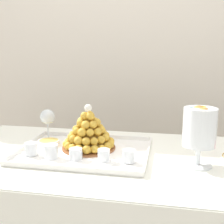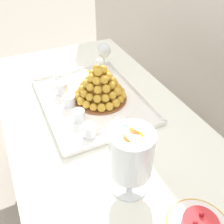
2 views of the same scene
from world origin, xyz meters
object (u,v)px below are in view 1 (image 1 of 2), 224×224
at_px(dessert_cup_centre, 76,154).
at_px(wine_glass, 47,118).
at_px(serving_tray, 84,152).
at_px(dessert_cup_left, 31,149).
at_px(dessert_cup_right, 129,156).
at_px(croquembouche, 89,132).
at_px(dessert_cup_mid_right, 104,155).
at_px(creme_brulee_ramekin, 49,142).
at_px(dessert_cup_mid_left, 51,152).
at_px(macaron_goblet, 200,128).

height_order(dessert_cup_centre, wine_glass, wine_glass).
bearing_deg(wine_glass, serving_tray, -34.70).
bearing_deg(wine_glass, dessert_cup_left, -83.20).
bearing_deg(dessert_cup_right, dessert_cup_centre, -176.94).
height_order(croquembouche, wine_glass, croquembouche).
xyz_separation_m(dessert_cup_left, wine_glass, (-0.03, 0.26, 0.08)).
height_order(dessert_cup_mid_right, dessert_cup_right, dessert_cup_right).
bearing_deg(creme_brulee_ramekin, dessert_cup_centre, -40.01).
bearing_deg(wine_glass, dessert_cup_mid_left, -64.74).
xyz_separation_m(serving_tray, macaron_goblet, (0.49, -0.06, 0.15)).
xyz_separation_m(dessert_cup_left, macaron_goblet, (0.70, 0.03, 0.12)).
xyz_separation_m(creme_brulee_ramekin, macaron_goblet, (0.67, -0.11, 0.13)).
distance_m(dessert_cup_mid_right, macaron_goblet, 0.40).
height_order(dessert_cup_left, dessert_cup_right, dessert_cup_left).
distance_m(creme_brulee_ramekin, wine_glass, 0.16).
height_order(dessert_cup_centre, creme_brulee_ramekin, dessert_cup_centre).
relative_size(croquembouche, dessert_cup_centre, 4.46).
relative_size(creme_brulee_ramekin, wine_glass, 0.64).
height_order(dessert_cup_left, dessert_cup_mid_left, dessert_cup_mid_left).
relative_size(dessert_cup_centre, wine_glass, 0.35).
distance_m(dessert_cup_mid_left, wine_glass, 0.32).
bearing_deg(dessert_cup_mid_right, dessert_cup_right, 3.27).
bearing_deg(macaron_goblet, creme_brulee_ramekin, 170.74).
relative_size(dessert_cup_left, dessert_cup_centre, 1.01).
bearing_deg(serving_tray, creme_brulee_ramekin, 165.57).
bearing_deg(dessert_cup_left, dessert_cup_mid_right, -1.84).
relative_size(serving_tray, wine_glass, 3.69).
xyz_separation_m(serving_tray, dessert_cup_right, (0.21, -0.09, 0.03)).
bearing_deg(dessert_cup_mid_left, dessert_cup_centre, 1.77).
height_order(creme_brulee_ramekin, wine_glass, wine_glass).
relative_size(dessert_cup_mid_right, dessert_cup_right, 0.97).
xyz_separation_m(dessert_cup_left, creme_brulee_ramekin, (0.02, 0.14, -0.01)).
bearing_deg(dessert_cup_mid_right, croquembouche, 126.30).
xyz_separation_m(serving_tray, dessert_cup_mid_right, (0.11, -0.10, 0.03)).
xyz_separation_m(dessert_cup_right, creme_brulee_ramekin, (-0.40, 0.14, -0.01)).
bearing_deg(dessert_cup_centre, dessert_cup_mid_right, 2.87).
relative_size(dessert_cup_left, macaron_goblet, 0.22).
bearing_deg(wine_glass, dessert_cup_mid_right, -37.09).
xyz_separation_m(croquembouche, dessert_cup_left, (-0.22, -0.13, -0.05)).
bearing_deg(macaron_goblet, serving_tray, 172.80).
bearing_deg(creme_brulee_ramekin, dessert_cup_right, -19.45).
height_order(serving_tray, dessert_cup_right, dessert_cup_right).
relative_size(macaron_goblet, wine_glass, 1.61).
bearing_deg(croquembouche, creme_brulee_ramekin, 177.08).
bearing_deg(wine_glass, creme_brulee_ramekin, -65.97).
xyz_separation_m(serving_tray, dessert_cup_left, (-0.21, -0.09, 0.03)).
bearing_deg(creme_brulee_ramekin, dessert_cup_mid_left, -63.82).
distance_m(dessert_cup_centre, wine_glass, 0.37).
relative_size(dessert_cup_left, wine_glass, 0.35).
bearing_deg(dessert_cup_mid_left, dessert_cup_right, 2.64).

